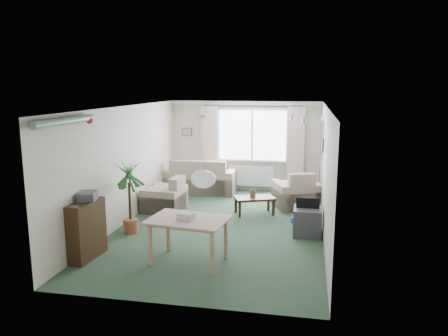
% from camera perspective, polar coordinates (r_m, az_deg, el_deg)
% --- Properties ---
extents(ground, '(6.50, 6.50, 0.00)m').
position_cam_1_polar(ground, '(8.89, -0.37, -7.66)').
color(ground, '#29442E').
extents(window, '(1.80, 0.03, 1.30)m').
position_cam_1_polar(window, '(11.66, 3.71, 4.30)').
color(window, white).
extents(curtain_rod, '(2.60, 0.03, 0.03)m').
position_cam_1_polar(curtain_rod, '(11.52, 3.71, 8.06)').
color(curtain_rod, black).
extents(curtain_left, '(0.45, 0.08, 2.00)m').
position_cam_1_polar(curtain_left, '(11.79, -1.92, 3.26)').
color(curtain_left, beige).
extents(curtain_right, '(0.45, 0.08, 2.00)m').
position_cam_1_polar(curtain_right, '(11.51, 9.33, 2.93)').
color(curtain_right, beige).
extents(radiator, '(1.20, 0.10, 0.55)m').
position_cam_1_polar(radiator, '(11.80, 3.62, -1.04)').
color(radiator, white).
extents(doorway, '(0.03, 0.95, 2.00)m').
position_cam_1_polar(doorway, '(10.63, 12.55, 0.70)').
color(doorway, black).
extents(pendant_lamp, '(0.36, 0.36, 0.36)m').
position_cam_1_polar(pendant_lamp, '(6.29, -2.71, -1.46)').
color(pendant_lamp, white).
extents(tinsel_garland, '(1.60, 1.60, 0.12)m').
position_cam_1_polar(tinsel_garland, '(6.98, -20.04, 5.77)').
color(tinsel_garland, '#196626').
extents(bauble_cluster_a, '(0.20, 0.20, 0.20)m').
position_cam_1_polar(bauble_cluster_a, '(9.19, 8.76, 6.97)').
color(bauble_cluster_a, silver).
extents(bauble_cluster_b, '(0.20, 0.20, 0.20)m').
position_cam_1_polar(bauble_cluster_b, '(7.99, 10.57, 6.35)').
color(bauble_cluster_b, silver).
extents(wall_picture_back, '(0.28, 0.03, 0.22)m').
position_cam_1_polar(wall_picture_back, '(12.02, -4.86, 4.71)').
color(wall_picture_back, brown).
extents(wall_picture_right, '(0.03, 0.24, 0.30)m').
position_cam_1_polar(wall_picture_right, '(9.56, 12.80, 2.93)').
color(wall_picture_right, brown).
extents(sofa, '(1.86, 1.04, 0.91)m').
position_cam_1_polar(sofa, '(11.60, -3.04, -0.96)').
color(sofa, '#BDB48F').
rests_on(sofa, ground).
extents(armchair_corner, '(1.23, 1.20, 0.87)m').
position_cam_1_polar(armchair_corner, '(10.31, 9.41, -2.70)').
color(armchair_corner, beige).
rests_on(armchair_corner, ground).
extents(armchair_left, '(0.90, 0.94, 0.79)m').
position_cam_1_polar(armchair_left, '(10.00, -7.82, -3.31)').
color(armchair_left, beige).
rests_on(armchair_left, ground).
extents(coffee_table, '(0.97, 0.76, 0.39)m').
position_cam_1_polar(coffee_table, '(9.70, 3.99, -4.91)').
color(coffee_table, black).
rests_on(coffee_table, ground).
extents(photo_frame, '(0.12, 0.02, 0.16)m').
position_cam_1_polar(photo_frame, '(9.65, 3.79, -3.32)').
color(photo_frame, brown).
rests_on(photo_frame, coffee_table).
extents(bookshelf, '(0.33, 0.81, 0.96)m').
position_cam_1_polar(bookshelf, '(7.54, -17.49, -7.74)').
color(bookshelf, black).
rests_on(bookshelf, ground).
extents(hifi_box, '(0.35, 0.41, 0.14)m').
position_cam_1_polar(hifi_box, '(7.47, -17.42, -3.51)').
color(hifi_box, '#3B3B40').
rests_on(hifi_box, bookshelf).
extents(houseplant, '(0.74, 0.74, 1.44)m').
position_cam_1_polar(houseplant, '(8.54, -12.23, -3.65)').
color(houseplant, '#226335').
rests_on(houseplant, ground).
extents(dining_table, '(1.22, 0.90, 0.71)m').
position_cam_1_polar(dining_table, '(7.11, -4.63, -9.49)').
color(dining_table, tan).
rests_on(dining_table, ground).
extents(gift_box, '(0.29, 0.23, 0.12)m').
position_cam_1_polar(gift_box, '(6.94, -4.99, -6.37)').
color(gift_box, silver).
rests_on(gift_box, dining_table).
extents(tv_cube, '(0.53, 0.58, 0.52)m').
position_cam_1_polar(tv_cube, '(8.51, 10.80, -6.86)').
color(tv_cube, '#323136').
rests_on(tv_cube, ground).
extents(pet_bed, '(0.66, 0.66, 0.11)m').
position_cam_1_polar(pet_bed, '(9.29, 10.48, -6.66)').
color(pet_bed, navy).
rests_on(pet_bed, ground).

